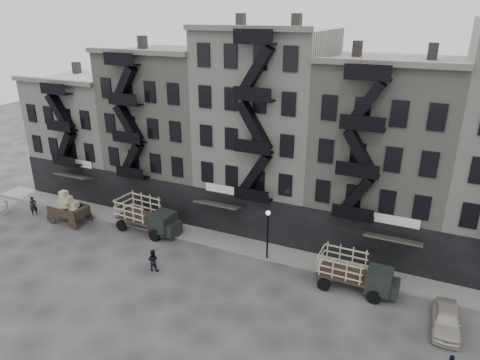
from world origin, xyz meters
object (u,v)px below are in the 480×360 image
at_px(stake_truck_west, 147,214).
at_px(car_east, 446,320).
at_px(wagon, 67,204).
at_px(stake_truck_east, 356,270).
at_px(pedestrian_west, 34,206).
at_px(horse, 1,207).
at_px(pedestrian_mid, 153,260).

xyz_separation_m(stake_truck_west, car_east, (24.32, -2.81, -1.02)).
height_order(wagon, car_east, wagon).
bearing_deg(car_east, stake_truck_west, 172.24).
distance_m(stake_truck_east, pedestrian_west, 30.33).
height_order(stake_truck_east, pedestrian_west, stake_truck_east).
xyz_separation_m(wagon, stake_truck_east, (26.10, 0.60, -0.26)).
height_order(horse, pedestrian_west, pedestrian_west).
bearing_deg(car_east, pedestrian_mid, -175.03).
xyz_separation_m(horse, pedestrian_mid, (19.14, -1.95, 0.13)).
relative_size(car_east, pedestrian_mid, 2.34).
height_order(stake_truck_west, car_east, stake_truck_west).
distance_m(stake_truck_east, pedestrian_mid, 14.82).
relative_size(horse, stake_truck_west, 0.29).
xyz_separation_m(wagon, pedestrian_mid, (11.82, -3.33, -0.94)).
xyz_separation_m(wagon, car_east, (32.01, -1.16, -1.12)).
height_order(wagon, pedestrian_mid, wagon).
distance_m(horse, stake_truck_east, 33.49).
distance_m(stake_truck_east, car_east, 6.22).
xyz_separation_m(stake_truck_east, pedestrian_west, (-30.31, -0.84, -0.62)).
xyz_separation_m(car_east, pedestrian_mid, (-20.18, -2.17, 0.18)).
distance_m(horse, wagon, 7.53).
height_order(wagon, pedestrian_west, wagon).
bearing_deg(car_east, wagon, 176.76).
distance_m(horse, pedestrian_west, 3.32).
bearing_deg(wagon, stake_truck_west, 13.82).
distance_m(pedestrian_west, pedestrian_mid, 16.32).
bearing_deg(car_east, pedestrian_west, 177.38).
xyz_separation_m(stake_truck_east, car_east, (5.91, -1.76, -0.86)).
xyz_separation_m(wagon, pedestrian_west, (-4.21, -0.24, -0.87)).
bearing_deg(horse, car_east, -110.81).
xyz_separation_m(horse, stake_truck_east, (33.42, 1.98, 0.81)).
bearing_deg(pedestrian_mid, car_east, 171.50).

